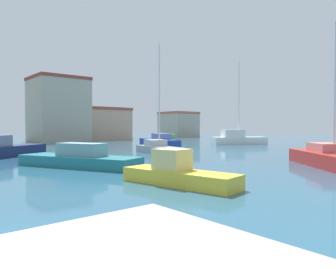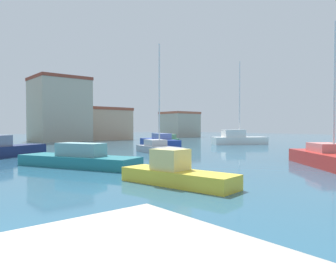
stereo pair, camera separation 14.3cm
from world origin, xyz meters
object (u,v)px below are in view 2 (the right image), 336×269
at_px(motorboat_yellow_distant_east, 176,173).
at_px(sailboat_white_distant_north, 238,139).
at_px(motorboat_green_outer_mooring, 171,140).
at_px(motorboat_blue_near_pier, 159,143).
at_px(motorboat_teal_mid_harbor, 79,159).
at_px(sailboat_grey_center_channel, 159,148).
at_px(sailboat_red_behind_lamppost, 333,158).
at_px(motorboat_navy_inner_mooring, 2,149).

height_order(motorboat_yellow_distant_east, sailboat_white_distant_north, sailboat_white_distant_north).
relative_size(motorboat_green_outer_mooring, motorboat_blue_near_pier, 0.67).
distance_m(motorboat_green_outer_mooring, sailboat_white_distant_north, 9.82).
xyz_separation_m(motorboat_yellow_distant_east, motorboat_teal_mid_harbor, (-0.55, 8.07, 0.00)).
distance_m(motorboat_green_outer_mooring, motorboat_teal_mid_harbor, 27.92).
height_order(sailboat_grey_center_channel, motorboat_green_outer_mooring, sailboat_grey_center_channel).
xyz_separation_m(sailboat_grey_center_channel, sailboat_red_behind_lamppost, (1.70, -14.40, 0.04)).
xyz_separation_m(motorboat_yellow_distant_east, motorboat_green_outer_mooring, (21.49, 25.20, -0.00)).
relative_size(motorboat_teal_mid_harbor, motorboat_navy_inner_mooring, 1.07).
relative_size(sailboat_white_distant_north, motorboat_blue_near_pier, 1.39).
height_order(motorboat_navy_inner_mooring, motorboat_blue_near_pier, motorboat_navy_inner_mooring).
height_order(motorboat_green_outer_mooring, sailboat_white_distant_north, sailboat_white_distant_north).
bearing_deg(motorboat_navy_inner_mooring, motorboat_blue_near_pier, 1.43).
relative_size(motorboat_yellow_distant_east, motorboat_green_outer_mooring, 1.01).
relative_size(motorboat_yellow_distant_east, sailboat_white_distant_north, 0.48).
xyz_separation_m(motorboat_teal_mid_harbor, motorboat_blue_near_pier, (13.91, 9.71, 0.13)).
distance_m(sailboat_red_behind_lamppost, motorboat_navy_inner_mooring, 23.48).
bearing_deg(sailboat_red_behind_lamppost, motorboat_teal_mid_harbor, 139.07).
relative_size(sailboat_grey_center_channel, sailboat_red_behind_lamppost, 1.15).
height_order(sailboat_grey_center_channel, sailboat_red_behind_lamppost, sailboat_grey_center_channel).
bearing_deg(sailboat_grey_center_channel, motorboat_blue_near_pier, 50.90).
xyz_separation_m(sailboat_grey_center_channel, motorboat_navy_inner_mooring, (-11.84, 4.78, 0.13)).
relative_size(motorboat_yellow_distant_east, motorboat_teal_mid_harbor, 0.68).
xyz_separation_m(motorboat_green_outer_mooring, sailboat_white_distant_north, (4.22, -8.86, 0.30)).
bearing_deg(sailboat_red_behind_lamppost, motorboat_green_outer_mooring, 68.48).
bearing_deg(motorboat_yellow_distant_east, motorboat_teal_mid_harbor, 93.93).
bearing_deg(sailboat_red_behind_lamppost, sailboat_white_distant_north, 50.68).
bearing_deg(motorboat_green_outer_mooring, sailboat_white_distant_north, -64.55).
distance_m(motorboat_yellow_distant_east, sailboat_red_behind_lamppost, 10.99).
relative_size(sailboat_grey_center_channel, motorboat_blue_near_pier, 1.24).
bearing_deg(sailboat_white_distant_north, motorboat_yellow_distant_east, -147.56).
bearing_deg(motorboat_navy_inner_mooring, sailboat_white_distant_north, -2.09).
bearing_deg(motorboat_navy_inner_mooring, sailboat_grey_center_channel, -21.99).
distance_m(sailboat_white_distant_north, motorboat_navy_inner_mooring, 28.43).
xyz_separation_m(sailboat_red_behind_lamppost, motorboat_teal_mid_harbor, (-11.40, 9.88, -0.04)).
xyz_separation_m(motorboat_green_outer_mooring, motorboat_teal_mid_harbor, (-22.05, -17.13, 0.01)).
bearing_deg(sailboat_grey_center_channel, motorboat_green_outer_mooring, 45.59).
xyz_separation_m(motorboat_green_outer_mooring, motorboat_navy_inner_mooring, (-24.19, -7.82, 0.15)).
distance_m(sailboat_grey_center_channel, sailboat_white_distant_north, 16.98).
height_order(motorboat_yellow_distant_east, motorboat_navy_inner_mooring, motorboat_navy_inner_mooring).
xyz_separation_m(motorboat_green_outer_mooring, sailboat_red_behind_lamppost, (-10.65, -27.01, 0.05)).
bearing_deg(motorboat_blue_near_pier, sailboat_white_distant_north, -6.64).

